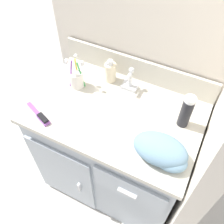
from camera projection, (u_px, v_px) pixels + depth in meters
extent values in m
plane|color=beige|center=(114.00, 177.00, 1.92)|extent=(6.00, 6.00, 0.00)
cube|color=beige|center=(145.00, 26.00, 1.27)|extent=(1.09, 0.08, 2.20)
cube|color=#9EA8B2|center=(114.00, 151.00, 1.63)|extent=(0.88, 0.55, 0.76)
cube|color=#9EA8B2|center=(64.00, 176.00, 1.56)|extent=(0.42, 0.02, 0.61)
cube|color=#9EA8B2|center=(129.00, 190.00, 1.24)|extent=(0.39, 0.02, 0.18)
cube|color=silver|center=(79.00, 187.00, 1.51)|extent=(0.02, 0.02, 0.09)
cube|color=silver|center=(127.00, 193.00, 1.23)|extent=(0.10, 0.02, 0.01)
cube|color=beige|center=(114.00, 112.00, 1.32)|extent=(0.91, 0.59, 0.03)
ellipsoid|color=#B6B2A4|center=(114.00, 123.00, 1.40)|extent=(0.41, 0.32, 0.22)
cylinder|color=silver|center=(114.00, 134.00, 1.48)|extent=(0.03, 0.03, 0.01)
cube|color=beige|center=(137.00, 69.00, 1.42)|extent=(0.91, 0.02, 0.14)
cube|color=silver|center=(129.00, 87.00, 1.41)|extent=(0.09, 0.06, 0.02)
cylinder|color=silver|center=(130.00, 80.00, 1.37)|extent=(0.02, 0.02, 0.08)
cylinder|color=silver|center=(128.00, 77.00, 1.32)|extent=(0.02, 0.06, 0.02)
sphere|color=silver|center=(132.00, 70.00, 1.33)|extent=(0.03, 0.03, 0.03)
cylinder|color=white|center=(77.00, 79.00, 1.40)|extent=(0.08, 0.08, 0.10)
cylinder|color=green|center=(81.00, 75.00, 1.36)|extent=(0.04, 0.02, 0.16)
cube|color=white|center=(82.00, 64.00, 1.30)|extent=(0.02, 0.02, 0.03)
cylinder|color=yellow|center=(77.00, 70.00, 1.38)|extent=(0.02, 0.03, 0.17)
cube|color=white|center=(76.00, 57.00, 1.32)|extent=(0.01, 0.02, 0.03)
cylinder|color=purple|center=(71.00, 74.00, 1.36)|extent=(0.03, 0.03, 0.18)
cube|color=white|center=(66.00, 61.00, 1.29)|extent=(0.02, 0.02, 0.03)
cylinder|color=beige|center=(110.00, 72.00, 1.42)|extent=(0.07, 0.07, 0.11)
cylinder|color=silver|center=(110.00, 63.00, 1.37)|extent=(0.03, 0.03, 0.03)
cylinder|color=silver|center=(109.00, 62.00, 1.34)|extent=(0.01, 0.04, 0.01)
cylinder|color=black|center=(186.00, 113.00, 1.19)|extent=(0.06, 0.06, 0.17)
cylinder|color=white|center=(190.00, 99.00, 1.12)|extent=(0.05, 0.05, 0.02)
cube|color=purple|center=(34.00, 109.00, 1.31)|extent=(0.11, 0.06, 0.01)
cube|color=purple|center=(43.00, 119.00, 1.26)|extent=(0.09, 0.06, 0.02)
cube|color=black|center=(43.00, 118.00, 1.25)|extent=(0.07, 0.05, 0.01)
ellipsoid|color=#6B8EA8|center=(160.00, 149.00, 1.10)|extent=(0.25, 0.17, 0.10)
ellipsoid|color=#7095B0|center=(170.00, 160.00, 1.08)|extent=(0.15, 0.12, 0.07)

